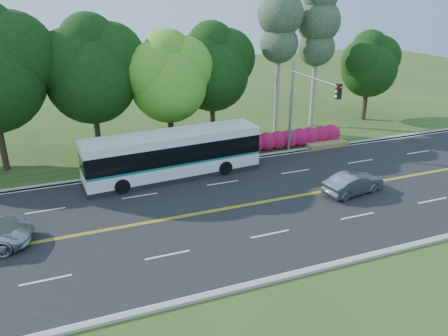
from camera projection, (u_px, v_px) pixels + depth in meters
name	position (u px, v px, depth m)	size (l,w,h in m)	color
ground	(251.00, 204.00, 26.06)	(120.00, 120.00, 0.00)	#2D4D19
road	(251.00, 204.00, 26.05)	(60.00, 14.00, 0.02)	black
curb_north	(211.00, 162.00, 32.21)	(60.00, 0.30, 0.15)	#A7A197
curb_south	(316.00, 270.00, 19.85)	(60.00, 0.30, 0.15)	#A7A197
grass_verge	(204.00, 154.00, 33.82)	(60.00, 4.00, 0.10)	#2D4D19
lane_markings	(250.00, 204.00, 26.02)	(57.60, 13.82, 0.00)	gold
tree_row	(123.00, 65.00, 32.30)	(44.70, 9.10, 13.84)	#2E2014
bougainvillea_hedge	(291.00, 139.00, 35.21)	(9.50, 2.25, 1.50)	#9A0C45
traffic_signal	(305.00, 99.00, 31.12)	(0.42, 6.10, 7.00)	gray
transit_bus	(173.00, 155.00, 29.32)	(12.05, 3.48, 3.11)	white
sedan	(353.00, 183.00, 27.21)	(1.42, 4.06, 1.34)	slate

